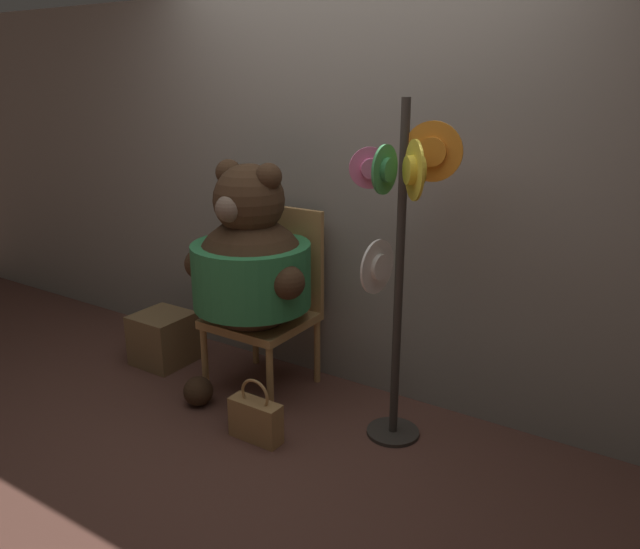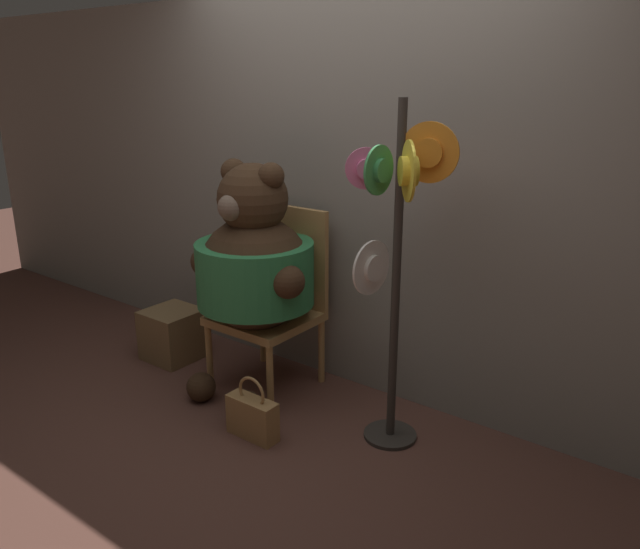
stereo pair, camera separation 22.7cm
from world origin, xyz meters
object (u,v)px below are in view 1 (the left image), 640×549
at_px(teddy_bear, 250,267).
at_px(handbag_on_ground, 256,419).
at_px(chair, 271,297).
at_px(hat_display_rack, 399,245).

height_order(teddy_bear, handbag_on_ground, teddy_bear).
xyz_separation_m(chair, hat_display_rack, (0.94, -0.22, 0.51)).
distance_m(chair, handbag_on_ground, 0.80).
height_order(hat_display_rack, handbag_on_ground, hat_display_rack).
xyz_separation_m(chair, teddy_bear, (0.01, -0.19, 0.24)).
bearing_deg(handbag_on_ground, teddy_bear, 129.61).
relative_size(chair, handbag_on_ground, 3.11).
bearing_deg(handbag_on_ground, chair, 119.66).
bearing_deg(chair, handbag_on_ground, -60.34).
xyz_separation_m(teddy_bear, handbag_on_ground, (0.33, -0.39, -0.67)).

